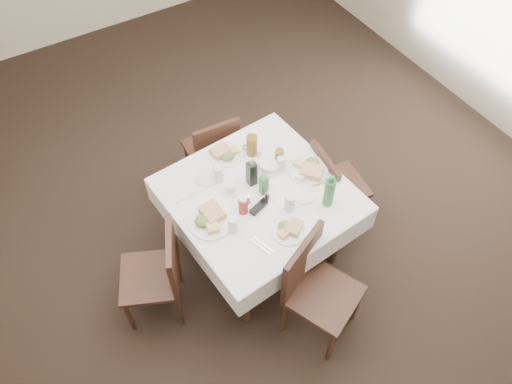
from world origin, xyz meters
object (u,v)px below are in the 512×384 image
chair_north (214,149)px  water_n (218,173)px  dining_table (259,201)px  water_e (281,164)px  chair_south (314,283)px  chair_west (161,270)px  ketchup_bottle (243,206)px  water_s (290,203)px  chair_east (332,183)px  water_w (233,224)px  bread_basket (270,164)px  oil_cruet_green (264,184)px  coffee_mug (231,188)px  oil_cruet_dark (252,172)px  green_bottle (329,192)px

chair_north → water_n: bearing=-112.8°
dining_table → chair_north: size_ratio=1.55×
chair_north → water_e: water_e is taller
chair_north → water_e: size_ratio=6.92×
dining_table → water_n: 0.35m
dining_table → chair_south: bearing=-89.1°
chair_south → water_e: bearing=72.9°
water_e → water_n: bearing=161.2°
chair_west → ketchup_bottle: ketchup_bottle is taller
water_s → dining_table: bearing=115.2°
dining_table → chair_east: (0.66, -0.03, -0.20)m
chair_east → water_w: water_w is taller
bread_basket → oil_cruet_green: (-0.16, -0.17, 0.06)m
chair_west → water_e: 1.13m
chair_south → coffee_mug: bearing=102.3°
bread_basket → oil_cruet_dark: (-0.19, -0.06, 0.08)m
dining_table → oil_cruet_green: size_ratio=6.06×
chair_east → water_s: bearing=-160.2°
water_w → oil_cruet_green: bearing=26.0°
dining_table → chair_west: size_ratio=1.48×
chair_south → water_s: 0.56m
water_n → oil_cruet_green: 0.34m
chair_west → water_s: water_s is taller
chair_south → ketchup_bottle: 0.70m
chair_north → bread_basket: bearing=-76.1°
water_n → bread_basket: size_ratio=0.72×
chair_south → chair_west: chair_south is taller
chair_east → water_s: water_s is taller
chair_west → water_w: size_ratio=6.86×
water_e → green_bottle: size_ratio=0.43×
chair_west → ketchup_bottle: bearing=-3.0°
water_n → green_bottle: green_bottle is taller
chair_north → water_s: 1.07m
oil_cruet_green → chair_south: bearing=-91.9°
dining_table → water_w: bearing=-150.0°
water_w → bread_basket: size_ratio=0.66×
water_s → water_w: 0.42m
oil_cruet_dark → oil_cruet_green: bearing=-77.3°
water_w → coffee_mug: water_w is taller
water_s → bread_basket: 0.40m
coffee_mug → oil_cruet_dark: bearing=-1.9°
water_e → chair_east: bearing=-17.8°
water_n → oil_cruet_dark: bearing=-37.9°
water_n → water_s: bearing=-59.0°
bread_basket → coffee_mug: size_ratio=1.62×
bread_basket → coffee_mug: bearing=-171.9°
water_e → oil_cruet_green: oil_cruet_green is taller
chair_south → oil_cruet_green: oil_cruet_green is taller
chair_north → water_n: size_ratio=5.95×
oil_cruet_dark → chair_east: bearing=-11.5°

